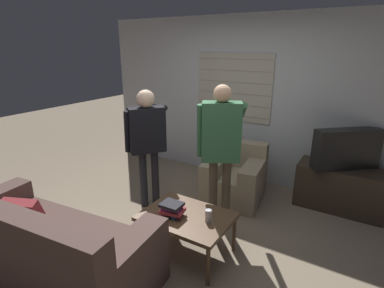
% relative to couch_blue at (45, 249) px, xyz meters
% --- Properties ---
extents(ground_plane, '(16.00, 16.00, 0.00)m').
position_rel_couch_blue_xyz_m(ground_plane, '(0.64, 1.13, -0.33)').
color(ground_plane, '#7F705B').
extents(wall_back, '(5.20, 0.08, 2.55)m').
position_rel_couch_blue_xyz_m(wall_back, '(0.64, 3.16, 0.96)').
color(wall_back, '#ADB2B7').
rests_on(wall_back, ground_plane).
extents(couch_blue, '(2.12, 1.12, 0.90)m').
position_rel_couch_blue_xyz_m(couch_blue, '(0.00, 0.00, 0.00)').
color(couch_blue, '#4C3833').
rests_on(couch_blue, ground_plane).
extents(armchair_beige, '(0.86, 0.89, 0.78)m').
position_rel_couch_blue_xyz_m(armchair_beige, '(0.84, 2.39, -0.01)').
color(armchair_beige, gray).
rests_on(armchair_beige, ground_plane).
extents(coffee_table, '(0.90, 0.66, 0.45)m').
position_rel_couch_blue_xyz_m(coffee_table, '(0.91, 1.00, 0.08)').
color(coffee_table, brown).
rests_on(coffee_table, ground_plane).
extents(tv_stand, '(1.09, 0.47, 0.59)m').
position_rel_couch_blue_xyz_m(tv_stand, '(2.15, 2.84, -0.03)').
color(tv_stand, '#33281E').
rests_on(tv_stand, ground_plane).
extents(tv, '(0.77, 0.72, 0.52)m').
position_rel_couch_blue_xyz_m(tv, '(2.15, 2.85, 0.52)').
color(tv, black).
rests_on(tv, tv_stand).
extents(person_left_standing, '(0.54, 0.80, 1.59)m').
position_rel_couch_blue_xyz_m(person_left_standing, '(-0.08, 1.60, 0.69)').
color(person_left_standing, black).
rests_on(person_left_standing, ground_plane).
extents(person_right_standing, '(0.54, 0.82, 1.72)m').
position_rel_couch_blue_xyz_m(person_right_standing, '(0.98, 1.60, 0.76)').
color(person_right_standing, '#4C4233').
rests_on(person_right_standing, ground_plane).
extents(book_stack, '(0.26, 0.22, 0.14)m').
position_rel_couch_blue_xyz_m(book_stack, '(0.78, 0.92, 0.20)').
color(book_stack, '#284C89').
rests_on(book_stack, coffee_table).
extents(soda_can, '(0.07, 0.07, 0.13)m').
position_rel_couch_blue_xyz_m(soda_can, '(1.15, 1.02, 0.19)').
color(soda_can, silver).
rests_on(soda_can, coffee_table).
extents(spare_remote, '(0.07, 0.14, 0.02)m').
position_rel_couch_blue_xyz_m(spare_remote, '(0.78, 0.80, 0.14)').
color(spare_remote, black).
rests_on(spare_remote, coffee_table).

